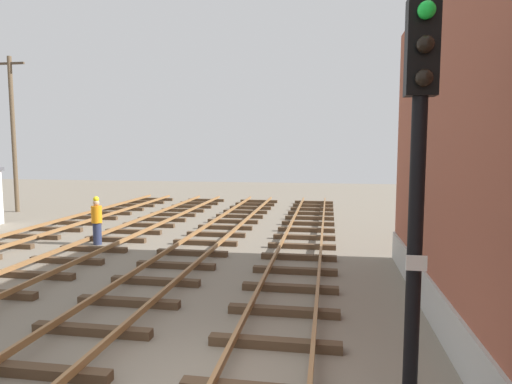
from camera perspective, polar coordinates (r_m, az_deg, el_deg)
track_centre at (r=8.57m, az=-26.10°, el=-19.74°), size 2.50×47.89×0.32m
signal_mast at (r=5.58m, az=20.04°, el=1.99°), size 0.36×0.40×5.43m
utility_pole_far at (r=29.00m, az=-28.72°, el=6.79°), size 1.80×0.24×8.80m
track_worker_foreground at (r=18.10m, az=-19.76°, el=-3.48°), size 0.40×0.40×1.87m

